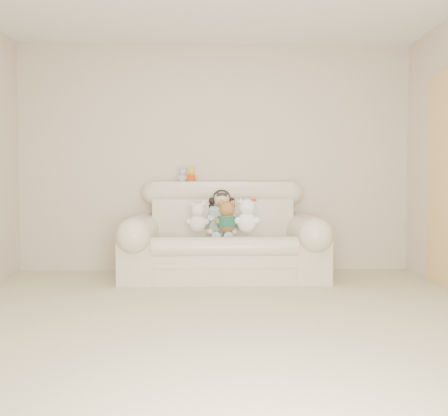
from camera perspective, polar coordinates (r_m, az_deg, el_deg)
floor at (r=3.07m, az=-0.53°, el=-15.72°), size 5.00×5.00×0.00m
wall_back at (r=5.43m, az=-1.08°, el=6.09°), size 4.50×0.00×4.50m
sofa at (r=4.93m, az=-0.03°, el=-2.68°), size 2.10×0.95×1.03m
seated_child at (r=5.00m, az=-0.27°, el=-0.65°), size 0.33×0.40×0.53m
brown_teddy at (r=4.79m, az=0.37°, el=-0.67°), size 0.28×0.24×0.39m
white_cat at (r=4.79m, az=2.82°, el=-0.49°), size 0.32×0.28×0.42m
cream_teddy at (r=4.83m, az=-3.24°, el=-0.76°), size 0.28×0.25×0.37m
yellow_mini_bear at (r=5.28m, az=-4.02°, el=4.18°), size 0.14×0.11×0.21m
grey_mini_plush at (r=5.31m, az=-5.05°, el=4.15°), size 0.16×0.14×0.21m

